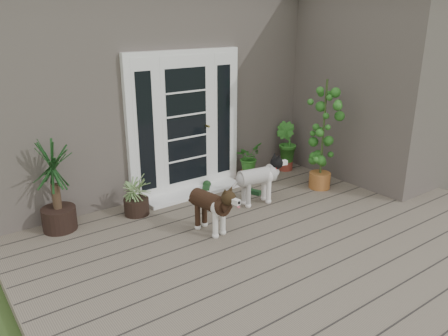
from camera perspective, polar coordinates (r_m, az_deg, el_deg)
deck at (r=5.57m, az=9.18°, el=-9.75°), size 6.20×4.60×0.12m
house_main at (r=8.49m, az=-11.26°, el=10.81°), size 7.40×4.00×3.10m
house_wing at (r=7.93m, az=19.20°, el=9.56°), size 1.60×2.40×3.10m
door_unit at (r=6.68m, az=-5.02°, el=5.79°), size 1.90×0.14×2.15m
door_step at (r=6.83m, az=-3.90°, el=-3.11°), size 1.60×0.40×0.05m
brindle_dog at (r=5.54m, az=-1.81°, el=-5.47°), size 0.42×0.76×0.60m
white_dog at (r=6.38m, az=4.28°, el=-2.03°), size 0.78×0.43×0.62m
spider_plant at (r=6.14m, az=-11.37°, el=-3.27°), size 0.60×0.60×0.61m
yucca at (r=5.88m, az=-21.04°, el=-2.30°), size 0.94×0.94×1.17m
herb_a at (r=7.34m, az=3.18°, el=0.53°), size 0.56×0.56×0.54m
herb_b at (r=7.86m, az=7.97°, el=2.00°), size 0.48×0.48×0.63m
herb_c at (r=8.10m, az=12.73°, el=1.66°), size 0.36×0.36×0.48m
sapling at (r=6.95m, az=12.73°, el=4.37°), size 0.56×0.56×1.79m
clog_left at (r=6.82m, az=3.81°, el=-3.02°), size 0.22×0.30×0.08m
clog_right at (r=6.94m, az=-2.30°, el=-2.50°), size 0.34×0.36×0.10m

